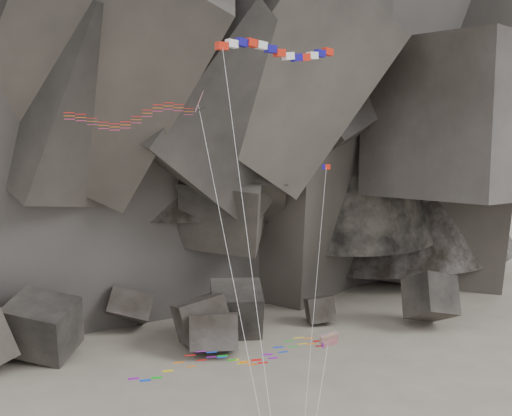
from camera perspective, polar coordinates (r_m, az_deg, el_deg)
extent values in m
cube|color=#47423F|center=(76.02, -3.71, -11.32)|extent=(6.45, 6.91, 5.26)
cube|color=#47423F|center=(85.87, -11.22, -9.49)|extent=(6.41, 6.57, 6.50)
cube|color=#47423F|center=(88.26, 15.20, -8.50)|extent=(6.76, 8.04, 8.01)
cube|color=#47423F|center=(78.35, -4.89, -10.53)|extent=(7.02, 7.32, 6.83)
cube|color=#47423F|center=(81.42, -1.78, -9.45)|extent=(7.00, 7.75, 7.12)
cube|color=#47423F|center=(86.98, 5.71, -9.20)|extent=(3.97, 3.26, 4.01)
cube|color=#47423F|center=(80.12, -21.50, -11.01)|extent=(7.43, 7.82, 6.04)
cube|color=#47423F|center=(76.98, -18.41, -10.73)|extent=(8.79, 9.60, 8.13)
cylinder|color=silver|center=(40.94, -1.55, -8.94)|extent=(2.80, 14.94, 26.03)
cube|color=red|center=(44.18, -3.06, 14.18)|extent=(0.93, 0.80, 0.52)
cube|color=white|center=(44.64, -2.17, 14.39)|extent=(0.96, 0.82, 0.58)
cube|color=#130B82|center=(45.06, -1.29, 14.50)|extent=(0.98, 0.82, 0.62)
cube|color=red|center=(45.45, -0.41, 14.46)|extent=(0.98, 0.83, 0.62)
cube|color=white|center=(45.83, 0.45, 14.26)|extent=(0.97, 0.82, 0.59)
cube|color=#130B82|center=(46.23, 1.30, 13.95)|extent=(0.94, 0.80, 0.54)
cube|color=red|center=(46.68, 2.11, 13.60)|extent=(0.95, 0.81, 0.57)
cube|color=white|center=(47.19, 2.88, 13.33)|extent=(0.98, 0.82, 0.61)
cube|color=#130B82|center=(47.78, 3.62, 13.19)|extent=(0.99, 0.83, 0.62)
cube|color=red|center=(48.42, 4.33, 13.21)|extent=(0.97, 0.82, 0.60)
cube|color=white|center=(49.08, 5.02, 13.34)|extent=(0.94, 0.81, 0.55)
cube|color=#130B82|center=(49.74, 5.70, 13.51)|extent=(0.95, 0.81, 0.55)
cube|color=red|center=(50.37, 6.37, 13.64)|extent=(0.97, 0.82, 0.60)
cylinder|color=silver|center=(39.15, -0.22, -6.86)|extent=(1.57, 11.92, 29.76)
cube|color=#E2AD0C|center=(48.47, 6.50, -11.41)|extent=(1.53, 0.85, 0.84)
cube|color=#0CB219|center=(48.39, 6.58, -11.84)|extent=(1.28, 0.65, 0.58)
cube|color=red|center=(47.16, 6.27, 3.65)|extent=(0.60, 0.09, 0.38)
cube|color=#130B82|center=(47.11, 6.04, 3.65)|extent=(0.22, 0.07, 0.39)
cylinder|color=silver|center=(42.02, 4.94, -11.77)|extent=(6.41, 13.37, 21.50)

